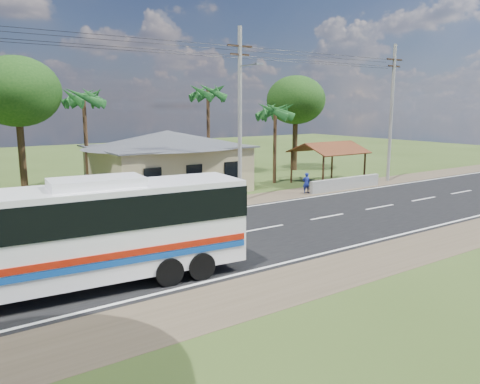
% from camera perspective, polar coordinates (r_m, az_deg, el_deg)
% --- Properties ---
extents(ground, '(120.00, 120.00, 0.00)m').
position_cam_1_polar(ground, '(23.87, 2.90, -4.50)').
color(ground, '#304318').
rests_on(ground, ground).
extents(road, '(120.00, 16.00, 0.03)m').
position_cam_1_polar(road, '(23.87, 2.90, -4.47)').
color(road, black).
rests_on(road, ground).
extents(house, '(12.40, 10.00, 5.00)m').
position_cam_1_polar(house, '(34.90, -8.83, 4.55)').
color(house, tan).
rests_on(house, ground).
extents(waiting_shed, '(5.20, 4.48, 3.35)m').
position_cam_1_polar(waiting_shed, '(38.23, 10.74, 5.12)').
color(waiting_shed, '#342013').
rests_on(waiting_shed, ground).
extents(concrete_barrier, '(7.00, 0.30, 0.90)m').
position_cam_1_polar(concrete_barrier, '(35.80, 12.77, 1.02)').
color(concrete_barrier, '#9E9E99').
rests_on(concrete_barrier, ground).
extents(utility_poles, '(32.80, 2.22, 11.00)m').
position_cam_1_polar(utility_poles, '(29.89, -0.53, 9.71)').
color(utility_poles, '#9E9E99').
rests_on(utility_poles, ground).
extents(palm_near, '(2.80, 2.80, 6.70)m').
position_cam_1_polar(palm_near, '(37.59, 4.32, 9.74)').
color(palm_near, '#47301E').
rests_on(palm_near, ground).
extents(palm_mid, '(2.80, 2.80, 8.20)m').
position_cam_1_polar(palm_mid, '(39.31, -3.94, 11.89)').
color(palm_mid, '#47301E').
rests_on(palm_mid, ground).
extents(palm_far, '(2.80, 2.80, 7.70)m').
position_cam_1_polar(palm_far, '(35.74, -18.54, 10.76)').
color(palm_far, '#47301E').
rests_on(palm_far, ground).
extents(tree_behind_house, '(6.00, 6.00, 9.61)m').
position_cam_1_polar(tree_behind_house, '(36.81, -25.56, 10.95)').
color(tree_behind_house, '#47301E').
rests_on(tree_behind_house, ground).
extents(tree_behind_shed, '(5.60, 5.60, 9.02)m').
position_cam_1_polar(tree_behind_shed, '(45.60, 6.82, 11.03)').
color(tree_behind_shed, '#47301E').
rests_on(tree_behind_shed, ground).
extents(coach_bus, '(12.38, 3.68, 3.79)m').
position_cam_1_polar(coach_bus, '(16.45, -20.22, -4.21)').
color(coach_bus, white).
rests_on(coach_bus, ground).
extents(motorcycle, '(1.79, 1.14, 0.89)m').
position_cam_1_polar(motorcycle, '(34.28, 8.89, 0.73)').
color(motorcycle, black).
rests_on(motorcycle, ground).
extents(person, '(0.63, 0.52, 1.47)m').
position_cam_1_polar(person, '(33.72, 8.08, 1.10)').
color(person, navy).
rests_on(person, ground).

